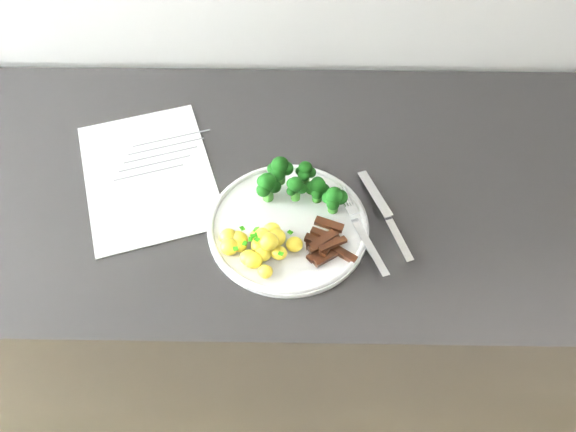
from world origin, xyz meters
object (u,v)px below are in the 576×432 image
(counter, at_px, (312,310))
(knife, at_px, (391,226))
(potatoes, at_px, (258,244))
(beef_strips, at_px, (326,244))
(recipe_paper, at_px, (149,174))
(broccoli, at_px, (299,183))
(plate, at_px, (288,225))
(fork, at_px, (363,233))

(counter, height_order, knife, knife)
(potatoes, xyz_separation_m, beef_strips, (0.10, 0.00, -0.01))
(recipe_paper, height_order, beef_strips, beef_strips)
(counter, distance_m, potatoes, 0.48)
(broccoli, distance_m, knife, 0.16)
(counter, height_order, plate, plate)
(plate, xyz_separation_m, broccoli, (0.02, 0.05, 0.04))
(recipe_paper, height_order, broccoli, broccoli)
(beef_strips, bearing_deg, broccoli, 113.38)
(recipe_paper, bearing_deg, counter, -3.93)
(counter, height_order, recipe_paper, recipe_paper)
(recipe_paper, bearing_deg, fork, -20.25)
(counter, bearing_deg, knife, -39.30)
(beef_strips, distance_m, knife, 0.11)
(recipe_paper, distance_m, fork, 0.37)
(counter, distance_m, beef_strips, 0.46)
(counter, bearing_deg, broccoli, -138.90)
(recipe_paper, relative_size, fork, 2.02)
(recipe_paper, bearing_deg, knife, -15.14)
(knife, bearing_deg, recipe_paper, 164.86)
(counter, distance_m, plate, 0.45)
(counter, height_order, broccoli, broccoli)
(broccoli, relative_size, knife, 0.80)
(broccoli, bearing_deg, fork, -37.90)
(potatoes, distance_m, fork, 0.16)
(recipe_paper, bearing_deg, beef_strips, -26.99)
(counter, distance_m, broccoli, 0.47)
(plate, height_order, knife, knife)
(potatoes, xyz_separation_m, fork, (0.16, 0.02, -0.01))
(potatoes, relative_size, fork, 0.74)
(potatoes, bearing_deg, broccoli, 60.03)
(broccoli, bearing_deg, beef_strips, -66.62)
(potatoes, bearing_deg, knife, 13.19)
(potatoes, height_order, beef_strips, potatoes)
(recipe_paper, distance_m, potatoes, 0.24)
(potatoes, bearing_deg, counter, 54.44)
(recipe_paper, relative_size, broccoli, 2.42)
(broccoli, height_order, potatoes, broccoli)
(broccoli, height_order, beef_strips, broccoli)
(counter, xyz_separation_m, potatoes, (-0.09, -0.13, 0.45))
(knife, bearing_deg, fork, -153.99)
(counter, xyz_separation_m, fork, (0.06, -0.11, 0.45))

